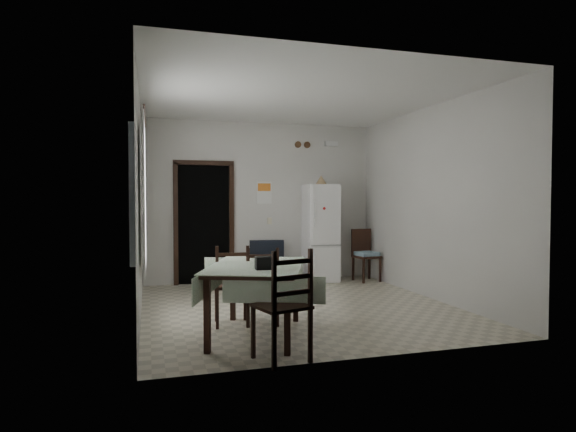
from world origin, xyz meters
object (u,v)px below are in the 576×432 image
(dining_chair_near_head, at_px, (281,304))
(dining_chair_far_left, at_px, (232,285))
(fridge, at_px, (321,233))
(navy_seat, at_px, (270,262))
(dining_table, at_px, (257,300))
(dining_chair_far_right, at_px, (262,285))
(corner_chair, at_px, (367,255))

(dining_chair_near_head, bearing_deg, dining_chair_far_left, -96.80)
(dining_chair_far_left, bearing_deg, fridge, -122.74)
(navy_seat, height_order, dining_table, dining_table)
(dining_chair_far_right, relative_size, dining_chair_near_head, 0.89)
(fridge, distance_m, navy_seat, 1.09)
(fridge, height_order, dining_chair_far_left, fridge)
(dining_table, bearing_deg, fridge, 79.68)
(dining_chair_far_left, bearing_deg, dining_table, 115.03)
(fridge, bearing_deg, dining_chair_far_left, -125.58)
(dining_chair_far_left, relative_size, dining_chair_near_head, 0.91)
(dining_table, distance_m, dining_chair_far_left, 0.58)
(navy_seat, relative_size, dining_table, 0.50)
(dining_chair_far_left, height_order, dining_chair_far_right, dining_chair_far_left)
(fridge, relative_size, dining_chair_near_head, 1.68)
(navy_seat, height_order, dining_chair_near_head, dining_chair_near_head)
(navy_seat, height_order, corner_chair, corner_chair)
(dining_table, xyz_separation_m, dining_chair_far_right, (0.18, 0.49, 0.08))
(dining_chair_far_right, bearing_deg, navy_seat, -95.05)
(fridge, relative_size, dining_table, 1.18)
(dining_table, bearing_deg, dining_chair_near_head, -66.46)
(navy_seat, xyz_separation_m, dining_chair_far_left, (-1.13, -2.62, 0.10))
(corner_chair, bearing_deg, dining_chair_near_head, -133.12)
(fridge, height_order, dining_chair_near_head, fridge)
(corner_chair, relative_size, dining_chair_far_left, 0.99)
(corner_chair, bearing_deg, fridge, 152.41)
(dining_table, xyz_separation_m, dining_chair_near_head, (0.04, -0.87, 0.13))
(corner_chair, bearing_deg, dining_table, -140.95)
(fridge, relative_size, dining_chair_far_right, 1.90)
(corner_chair, xyz_separation_m, dining_chair_far_left, (-2.88, -2.33, 0.01))
(dining_chair_far_left, bearing_deg, dining_chair_far_right, 177.85)
(corner_chair, distance_m, dining_table, 3.94)
(dining_chair_near_head, bearing_deg, navy_seat, -118.63)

